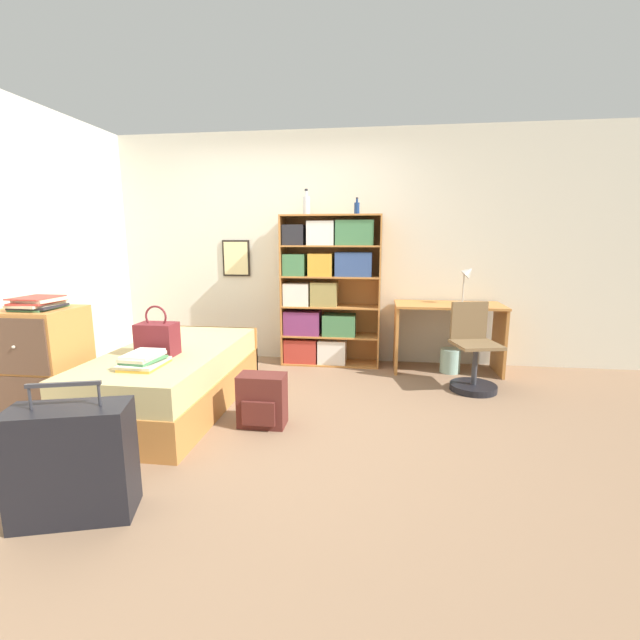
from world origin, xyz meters
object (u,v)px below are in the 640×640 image
(handbag, at_px, (157,338))
(suitcase, at_px, (73,463))
(bed, at_px, (175,377))
(bottle_green, at_px, (306,205))
(desk_chair, at_px, (473,362))
(bottle_brown, at_px, (357,208))
(bookcase, at_px, (324,290))
(desk_lamp, at_px, (467,278))
(waste_bin, at_px, (450,361))
(book_stack_on_bed, at_px, (143,360))
(dresser, at_px, (44,366))
(desk, at_px, (448,325))
(magazine_pile_on_dresser, at_px, (38,303))
(backpack, at_px, (262,401))

(handbag, bearing_deg, suitcase, -81.28)
(bed, bearing_deg, bottle_green, 57.99)
(desk_chair, bearing_deg, bottle_brown, 149.05)
(bookcase, bearing_deg, desk_lamp, -2.84)
(waste_bin, bearing_deg, desk_lamp, 29.09)
(suitcase, bearing_deg, bed, 96.89)
(book_stack_on_bed, bearing_deg, bottle_green, 66.35)
(dresser, bearing_deg, handbag, 14.73)
(bookcase, height_order, desk_chair, bookcase)
(desk, xyz_separation_m, desk_chair, (0.16, -0.57, -0.24))
(dresser, height_order, magazine_pile_on_dresser, magazine_pile_on_dresser)
(dresser, height_order, desk_lamp, desk_lamp)
(book_stack_on_bed, height_order, backpack, book_stack_on_bed)
(desk_chair, bearing_deg, bookcase, 156.15)
(desk, bearing_deg, waste_bin, -54.88)
(bookcase, bearing_deg, bed, -127.70)
(bookcase, xyz_separation_m, desk, (1.35, -0.10, -0.34))
(handbag, relative_size, book_stack_on_bed, 1.17)
(waste_bin, bearing_deg, bottle_brown, 170.16)
(dresser, xyz_separation_m, desk_chair, (3.45, 1.20, -0.18))
(desk, bearing_deg, magazine_pile_on_dresser, -151.26)
(handbag, xyz_separation_m, magazine_pile_on_dresser, (-0.79, -0.24, 0.30))
(book_stack_on_bed, xyz_separation_m, bottle_green, (0.87, 1.98, 1.22))
(book_stack_on_bed, height_order, desk_chair, desk_chair)
(handbag, distance_m, backpack, 0.97)
(desk_chair, distance_m, waste_bin, 0.55)
(bookcase, relative_size, waste_bin, 6.48)
(bookcase, xyz_separation_m, waste_bin, (1.38, -0.15, -0.72))
(bottle_brown, bearing_deg, magazine_pile_on_dresser, -139.78)
(desk_chair, xyz_separation_m, waste_bin, (-0.12, 0.51, -0.14))
(handbag, xyz_separation_m, book_stack_on_bed, (0.05, -0.31, -0.09))
(bed, relative_size, book_stack_on_bed, 5.52)
(desk_lamp, bearing_deg, book_stack_on_bed, -143.94)
(bottle_brown, xyz_separation_m, backpack, (-0.61, -1.75, -1.54))
(book_stack_on_bed, xyz_separation_m, waste_bin, (2.45, 1.81, -0.43))
(waste_bin, bearing_deg, dresser, -152.77)
(book_stack_on_bed, distance_m, desk, 3.05)
(desk_lamp, bearing_deg, magazine_pile_on_dresser, -152.21)
(bookcase, bearing_deg, suitcase, -107.59)
(dresser, xyz_separation_m, bottle_brown, (2.30, 1.89, 1.29))
(bottle_brown, relative_size, backpack, 0.44)
(desk, bearing_deg, bottle_green, 175.75)
(waste_bin, bearing_deg, desk_chair, -76.83)
(handbag, relative_size, desk, 0.35)
(desk_lamp, bearing_deg, desk, -172.62)
(dresser, distance_m, desk_chair, 3.66)
(suitcase, distance_m, desk, 3.63)
(suitcase, relative_size, bottle_green, 2.64)
(suitcase, relative_size, magazine_pile_on_dresser, 2.04)
(bottle_brown, bearing_deg, backpack, -109.29)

